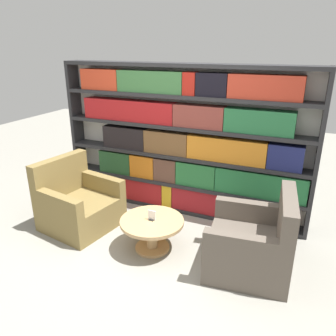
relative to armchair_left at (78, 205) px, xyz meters
The scene contains 6 objects.
ground_plane 1.15m from the armchair_left, 14.94° to the right, with size 14.00×14.00×0.00m, color gray.
bookshelf 1.63m from the armchair_left, 42.28° to the left, with size 3.52×0.30×2.07m.
armchair_left is the anchor object (origin of this frame).
armchair_right 2.29m from the armchair_left, ahead, with size 0.93×0.95×0.90m.
coffee_table 1.15m from the armchair_left, ahead, with size 0.74×0.74×0.39m.
table_sign 1.16m from the armchair_left, ahead, with size 0.10×0.06×0.12m.
Camera 1 is at (1.58, -2.79, 2.29)m, focal length 35.00 mm.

